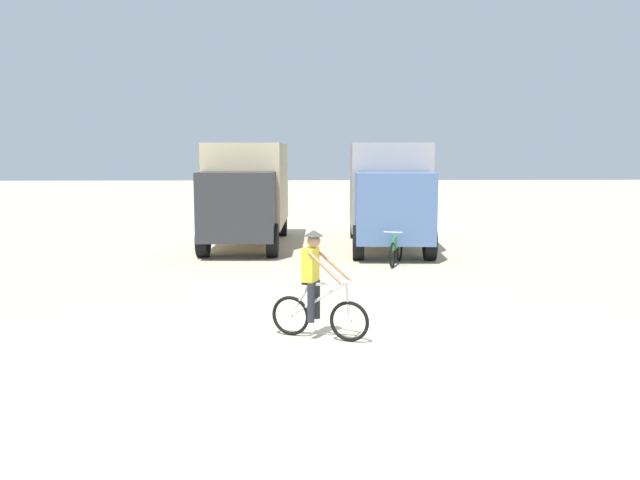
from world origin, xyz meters
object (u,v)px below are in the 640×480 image
at_px(box_truck_grey_hauler, 388,189).
at_px(bicycle_spare, 396,250).
at_px(box_truck_tan_camper, 247,188).
at_px(cyclist_orange_shirt, 316,288).

bearing_deg(box_truck_grey_hauler, bicycle_spare, -93.83).
distance_m(box_truck_tan_camper, bicycle_spare, 6.20).
distance_m(box_truck_tan_camper, cyclist_orange_shirt, 11.58).
xyz_separation_m(cyclist_orange_shirt, bicycle_spare, (2.41, 7.21, -0.45)).
distance_m(box_truck_grey_hauler, cyclist_orange_shirt, 11.08).
bearing_deg(box_truck_grey_hauler, box_truck_tan_camper, 171.89).
distance_m(box_truck_grey_hauler, bicycle_spare, 3.80).
xyz_separation_m(box_truck_tan_camper, bicycle_spare, (4.37, -4.15, -1.48)).
height_order(box_truck_grey_hauler, cyclist_orange_shirt, box_truck_grey_hauler).
xyz_separation_m(box_truck_tan_camper, cyclist_orange_shirt, (1.96, -11.36, -1.03)).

